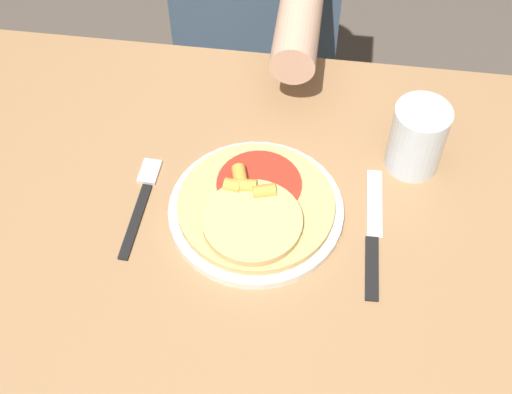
# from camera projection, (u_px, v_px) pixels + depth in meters

# --- Properties ---
(dining_table) EXTENTS (1.29, 0.75, 0.76)m
(dining_table) POSITION_uv_depth(u_px,v_px,m) (259.00, 278.00, 1.09)
(dining_table) COLOR #9E754C
(dining_table) RESTS_ON ground_plane
(plate) EXTENTS (0.25, 0.25, 0.01)m
(plate) POSITION_uv_depth(u_px,v_px,m) (256.00, 211.00, 1.02)
(plate) COLOR silver
(plate) RESTS_ON dining_table
(pizza) EXTENTS (0.22, 0.22, 0.04)m
(pizza) POSITION_uv_depth(u_px,v_px,m) (255.00, 206.00, 1.00)
(pizza) COLOR tan
(pizza) RESTS_ON plate
(fork) EXTENTS (0.03, 0.18, 0.00)m
(fork) POSITION_uv_depth(u_px,v_px,m) (142.00, 199.00, 1.03)
(fork) COLOR black
(fork) RESTS_ON dining_table
(knife) EXTENTS (0.03, 0.22, 0.00)m
(knife) POSITION_uv_depth(u_px,v_px,m) (373.00, 234.00, 1.00)
(knife) COLOR black
(knife) RESTS_ON dining_table
(drinking_glass) EXTENTS (0.08, 0.08, 0.11)m
(drinking_glass) POSITION_uv_depth(u_px,v_px,m) (417.00, 138.00, 1.03)
(drinking_glass) COLOR silver
(drinking_glass) RESTS_ON dining_table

